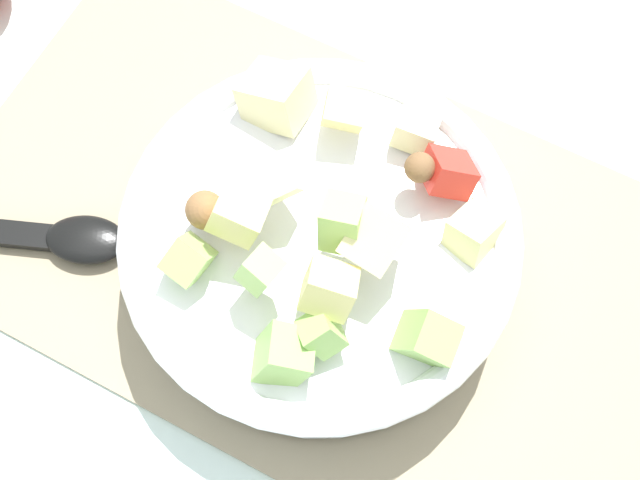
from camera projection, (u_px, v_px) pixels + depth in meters
The scene contains 4 objects.
ground_plane at pixel (312, 246), 0.61m from camera, with size 2.40×2.40×0.00m, color silver.
placemat at pixel (312, 244), 0.61m from camera, with size 0.52×0.31×0.01m, color gray.
salad_bowl at pixel (320, 244), 0.56m from camera, with size 0.25×0.25×0.12m.
serving_spoon at pixel (37, 236), 0.60m from camera, with size 0.18×0.09×0.01m.
Camera 1 is at (-0.11, 0.20, 0.57)m, focal length 49.09 mm.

